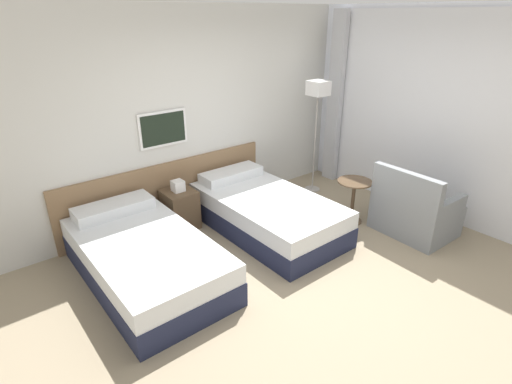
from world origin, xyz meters
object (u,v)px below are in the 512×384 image
(floor_lamp, at_px, (318,98))
(armchair, at_px, (414,212))
(bed_near_window, at_px, (266,212))
(side_table, at_px, (354,193))
(nightstand, at_px, (180,208))
(bed_near_door, at_px, (145,258))

(floor_lamp, height_order, armchair, floor_lamp)
(bed_near_window, height_order, side_table, bed_near_window)
(nightstand, bearing_deg, armchair, -41.81)
(bed_near_door, xyz_separation_m, floor_lamp, (3.06, 0.50, 1.21))
(bed_near_door, xyz_separation_m, bed_near_window, (1.66, 0.00, 0.00))
(floor_lamp, relative_size, side_table, 2.88)
(nightstand, relative_size, floor_lamp, 0.39)
(nightstand, distance_m, floor_lamp, 2.53)
(bed_near_door, bearing_deg, floor_lamp, 9.31)
(bed_near_door, bearing_deg, side_table, -11.92)
(bed_near_window, relative_size, nightstand, 3.08)
(nightstand, xyz_separation_m, armchair, (2.22, -1.99, 0.01))
(nightstand, distance_m, armchair, 2.98)
(floor_lamp, distance_m, armchair, 2.10)
(nightstand, xyz_separation_m, floor_lamp, (2.23, -0.24, 1.18))
(bed_near_window, bearing_deg, armchair, -41.75)
(bed_near_window, xyz_separation_m, floor_lamp, (1.40, 0.50, 1.21))
(bed_near_window, bearing_deg, floor_lamp, 19.73)
(armchair, bearing_deg, side_table, 30.29)
(side_table, bearing_deg, armchair, -61.65)
(nightstand, bearing_deg, bed_near_window, -41.91)
(floor_lamp, distance_m, side_table, 1.54)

